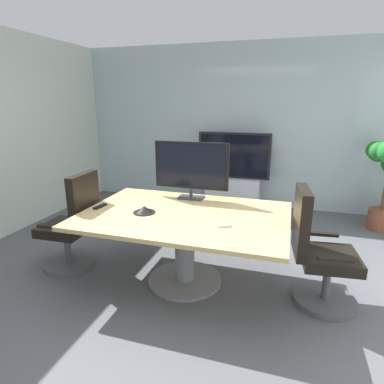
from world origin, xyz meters
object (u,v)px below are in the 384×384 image
(conference_table, at_px, (185,229))
(conference_phone, at_px, (144,210))
(office_chair_right, at_px, (318,258))
(remote_control, at_px, (100,206))
(wall_display_unit, at_px, (233,184))
(office_chair_left, at_px, (73,229))
(tv_monitor, at_px, (191,167))

(conference_table, bearing_deg, conference_phone, -165.70)
(office_chair_right, height_order, remote_control, office_chair_right)
(office_chair_right, bearing_deg, wall_display_unit, 20.00)
(office_chair_left, xyz_separation_m, wall_display_unit, (1.31, 2.55, -0.01))
(conference_phone, xyz_separation_m, remote_control, (-0.51, 0.02, -0.02))
(conference_table, relative_size, conference_phone, 9.11)
(wall_display_unit, xyz_separation_m, conference_phone, (-0.44, -2.57, 0.34))
(office_chair_left, bearing_deg, remote_control, 88.36)
(conference_table, distance_m, remote_control, 0.92)
(tv_monitor, height_order, wall_display_unit, tv_monitor)
(conference_phone, bearing_deg, office_chair_right, 3.64)
(conference_table, height_order, remote_control, remote_control)
(conference_table, bearing_deg, wall_display_unit, 88.86)
(wall_display_unit, bearing_deg, office_chair_left, -117.19)
(conference_table, bearing_deg, tv_monitor, 99.97)
(conference_table, height_order, office_chair_left, office_chair_left)
(remote_control, bearing_deg, office_chair_right, 9.25)
(wall_display_unit, distance_m, conference_phone, 2.63)
(conference_phone, bearing_deg, remote_control, 177.97)
(office_chair_left, bearing_deg, tv_monitor, 114.80)
(tv_monitor, xyz_separation_m, conference_phone, (-0.30, -0.61, -0.33))
(office_chair_left, bearing_deg, office_chair_right, 89.98)
(conference_table, bearing_deg, remote_control, -174.88)
(conference_table, distance_m, office_chair_right, 1.27)
(office_chair_left, xyz_separation_m, remote_control, (0.36, 0.00, 0.30))
(office_chair_right, height_order, conference_phone, office_chair_right)
(remote_control, bearing_deg, tv_monitor, 43.15)
(conference_table, xyz_separation_m, conference_phone, (-0.39, -0.10, 0.20))
(wall_display_unit, height_order, remote_control, wall_display_unit)
(conference_table, distance_m, conference_phone, 0.45)
(tv_monitor, bearing_deg, conference_table, -80.03)
(office_chair_left, relative_size, conference_phone, 4.95)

